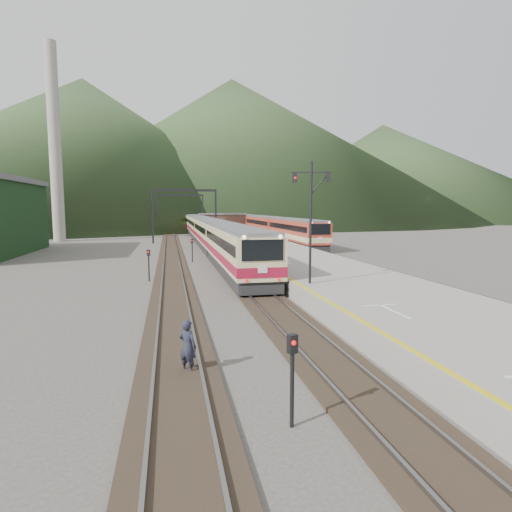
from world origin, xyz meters
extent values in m
plane|color=#47423D|center=(0.00, 0.00, 0.00)|extent=(400.00, 400.00, 0.00)
cube|color=black|center=(0.00, 40.00, 0.06)|extent=(2.60, 200.00, 0.12)
cube|color=slate|center=(-0.72, 40.00, 0.16)|extent=(0.10, 200.00, 0.14)
cube|color=slate|center=(0.72, 40.00, 0.16)|extent=(0.10, 200.00, 0.14)
cube|color=black|center=(-5.00, 40.00, 0.06)|extent=(2.60, 200.00, 0.12)
cube|color=slate|center=(-5.72, 40.00, 0.16)|extent=(0.10, 200.00, 0.14)
cube|color=slate|center=(-4.28, 40.00, 0.16)|extent=(0.10, 200.00, 0.14)
cube|color=black|center=(11.50, 40.00, 0.06)|extent=(2.60, 200.00, 0.12)
cube|color=slate|center=(10.78, 40.00, 0.16)|extent=(0.10, 200.00, 0.14)
cube|color=slate|center=(12.22, 40.00, 0.16)|extent=(0.10, 200.00, 0.14)
cube|color=gray|center=(5.60, 38.00, 0.50)|extent=(8.00, 100.00, 1.00)
cube|color=black|center=(-7.50, 55.00, 4.00)|extent=(0.25, 0.25, 8.00)
cube|color=black|center=(1.80, 55.00, 4.00)|extent=(0.25, 0.25, 8.00)
cube|color=black|center=(-2.85, 55.00, 7.80)|extent=(9.30, 0.22, 0.35)
cube|color=black|center=(-7.50, 80.00, 4.00)|extent=(0.25, 0.25, 8.00)
cube|color=black|center=(1.80, 80.00, 4.00)|extent=(0.25, 0.25, 8.00)
cube|color=black|center=(-2.85, 80.00, 7.80)|extent=(9.30, 0.22, 0.35)
cylinder|color=#9E998E|center=(-22.00, 62.00, 15.00)|extent=(1.80, 1.80, 30.00)
cube|color=#4E3329|center=(5.60, 78.00, 2.40)|extent=(9.00, 4.00, 2.80)
cube|color=slate|center=(5.60, 78.00, 3.95)|extent=(9.40, 4.40, 0.30)
cone|color=#28421E|center=(-40.00, 190.00, 30.00)|extent=(180.00, 180.00, 60.00)
cone|color=#28421E|center=(30.00, 230.00, 37.50)|extent=(220.00, 220.00, 75.00)
cone|color=#28421E|center=(110.00, 210.00, 25.00)|extent=(160.00, 160.00, 50.00)
cube|color=beige|center=(0.00, 23.75, 2.02)|extent=(2.94, 19.77, 3.59)
cube|color=beige|center=(0.00, 44.02, 2.02)|extent=(2.94, 19.77, 3.59)
cube|color=beige|center=(0.00, 64.30, 2.02)|extent=(2.94, 19.77, 3.59)
cube|color=beige|center=(0.00, 84.57, 2.02)|extent=(2.94, 19.77, 3.59)
cube|color=beige|center=(0.00, 104.84, 2.02)|extent=(2.94, 19.77, 3.59)
cube|color=#A63A28|center=(11.50, 45.56, 1.97)|extent=(2.85, 19.15, 3.48)
cube|color=#A63A28|center=(11.50, 65.21, 1.97)|extent=(2.85, 19.15, 3.48)
cube|color=#A63A28|center=(11.50, 84.86, 1.97)|extent=(2.85, 19.15, 3.48)
cylinder|color=black|center=(2.52, 12.96, 4.37)|extent=(0.14, 0.14, 6.73)
cube|color=black|center=(2.52, 12.96, 7.13)|extent=(2.12, 0.73, 0.07)
cube|color=black|center=(1.66, 13.23, 6.83)|extent=(0.29, 0.25, 0.50)
cube|color=black|center=(3.38, 12.69, 6.83)|extent=(0.29, 0.25, 0.50)
cylinder|color=black|center=(-2.38, -0.27, 1.00)|extent=(0.10, 0.10, 2.00)
cube|color=black|center=(-2.38, -0.27, 2.05)|extent=(0.26, 0.23, 0.45)
cylinder|color=black|center=(-3.03, 31.53, 1.00)|extent=(0.10, 0.10, 2.00)
cube|color=black|center=(-3.03, 31.53, 2.05)|extent=(0.22, 0.16, 0.45)
cylinder|color=black|center=(-6.63, 21.34, 1.00)|extent=(0.10, 0.10, 2.00)
cube|color=black|center=(-6.63, 21.34, 2.05)|extent=(0.25, 0.21, 0.45)
imported|color=#202232|center=(-4.66, 3.63, 0.86)|extent=(0.75, 0.72, 1.72)
camera|label=1|loc=(-5.15, -9.60, 5.21)|focal=30.00mm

